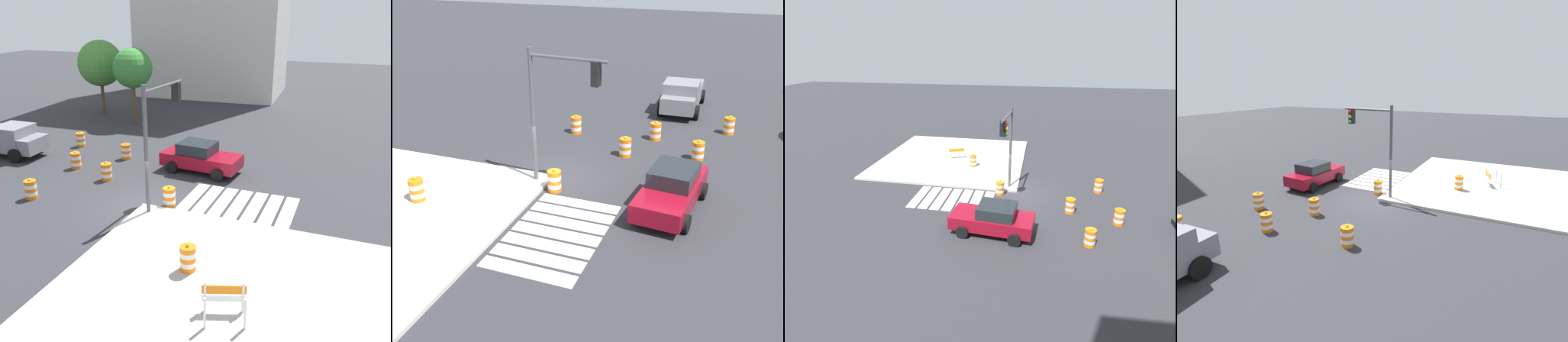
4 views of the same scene
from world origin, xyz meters
TOP-DOWN VIEW (x-y plane):
  - ground_plane at (0.00, 0.00)m, footprint 120.00×120.00m
  - sidewalk_corner at (6.00, -6.00)m, footprint 12.00×12.00m
  - crosswalk_stripes at (4.00, 1.80)m, footprint 5.10×3.20m
  - sports_car at (0.84, 5.16)m, footprint 4.44×2.42m
  - traffic_barrel_near_corner at (-5.86, 3.05)m, footprint 0.56×0.56m
  - traffic_barrel_crosswalk_end at (-3.30, 2.18)m, footprint 0.56×0.56m
  - traffic_barrel_median_near at (1.10, 0.47)m, footprint 0.56×0.56m
  - traffic_barrel_far_curb at (-5.36, -1.12)m, footprint 0.56×0.56m
  - traffic_barrel_lane_center at (-4.04, 5.48)m, footprint 0.56×0.56m
  - traffic_barrel_on_sidewalk at (3.87, -4.06)m, footprint 0.56×0.56m
  - construction_barricade at (5.70, -5.79)m, footprint 1.42×1.14m
  - traffic_light_pole at (0.67, 0.54)m, footprint 0.48×3.29m

SIDE VIEW (x-z plane):
  - ground_plane at x=0.00m, z-range 0.00..0.00m
  - crosswalk_stripes at x=4.00m, z-range 0.00..0.02m
  - sidewalk_corner at x=6.00m, z-range 0.00..0.15m
  - traffic_barrel_near_corner at x=-5.86m, z-range -0.06..0.96m
  - traffic_barrel_crosswalk_end at x=-3.30m, z-range -0.06..0.96m
  - traffic_barrel_median_near at x=1.10m, z-range -0.06..0.96m
  - traffic_barrel_far_curb at x=-5.36m, z-range -0.06..0.96m
  - traffic_barrel_lane_center at x=-4.04m, z-range -0.06..0.96m
  - traffic_barrel_on_sidewalk at x=3.87m, z-range 0.09..1.11m
  - construction_barricade at x=5.70m, z-range 0.22..1.22m
  - sports_car at x=0.84m, z-range 0.00..1.63m
  - traffic_light_pole at x=0.67m, z-range 1.16..6.66m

